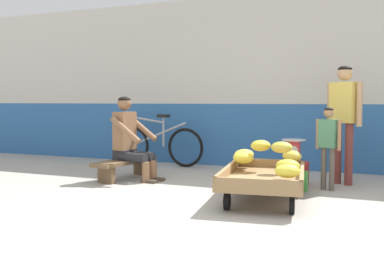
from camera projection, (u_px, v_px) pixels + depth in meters
name	position (u px, v px, depth m)	size (l,w,h in m)	color
ground_plane	(218.00, 216.00, 4.13)	(80.00, 80.00, 0.00)	#A39E93
back_wall	(283.00, 82.00, 7.03)	(16.00, 0.30, 2.78)	#2D609E
banana_cart	(264.00, 179.00, 4.77)	(1.02, 1.54, 0.36)	#99754C
banana_pile	(267.00, 156.00, 4.95)	(1.01, 1.41, 0.27)	yellow
low_bench	(125.00, 165.00, 6.10)	(0.45, 1.13, 0.27)	brown
vendor_seated	(130.00, 138.00, 6.03)	(0.70, 0.52, 1.14)	brown
plastic_crate	(293.00, 174.00, 5.63)	(0.36, 0.28, 0.30)	red
weighing_scale	(293.00, 150.00, 5.61)	(0.30, 0.30, 0.29)	#28282D
bicycle_near_left	(158.00, 144.00, 7.39)	(1.66, 0.48, 0.86)	black
customer_adult	(344.00, 111.00, 5.66)	(0.44, 0.33, 1.53)	brown
customer_child	(328.00, 139.00, 5.29)	(0.30, 0.20, 1.00)	brown
shopping_bag	(300.00, 181.00, 5.30)	(0.18, 0.12, 0.24)	green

